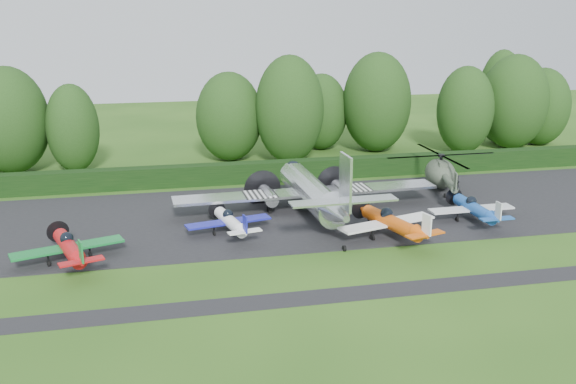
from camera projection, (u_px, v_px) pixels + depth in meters
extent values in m
plane|color=#244A14|center=(304.00, 260.00, 44.32)|extent=(160.00, 160.00, 0.00)
cube|color=black|center=(276.00, 215.00, 53.71)|extent=(70.00, 18.00, 0.01)
cube|color=black|center=(327.00, 296.00, 38.68)|extent=(70.00, 2.00, 0.00)
cube|color=black|center=(255.00, 182.00, 64.04)|extent=(90.00, 1.60, 2.00)
cylinder|color=silver|center=(311.00, 192.00, 53.43)|extent=(2.38, 12.41, 2.38)
cone|color=silver|center=(293.00, 172.00, 59.95)|extent=(2.38, 1.55, 2.38)
cone|color=silver|center=(336.00, 213.00, 46.29)|extent=(2.38, 3.10, 2.38)
sphere|color=black|center=(295.00, 169.00, 58.88)|extent=(1.55, 1.55, 1.55)
cube|color=silver|center=(308.00, 192.00, 54.48)|extent=(22.75, 2.48, 0.23)
cube|color=white|center=(260.00, 194.00, 53.62)|extent=(2.69, 2.59, 0.05)
cube|color=white|center=(355.00, 188.00, 55.28)|extent=(2.69, 2.59, 0.05)
cylinder|color=silver|center=(268.00, 195.00, 54.47)|extent=(1.14, 3.31, 1.14)
cylinder|color=silver|center=(343.00, 191.00, 55.80)|extent=(1.14, 3.31, 1.14)
cylinder|color=black|center=(264.00, 188.00, 56.66)|extent=(3.31, 0.03, 3.31)
cylinder|color=black|center=(336.00, 184.00, 57.99)|extent=(3.31, 0.03, 3.31)
cube|color=silver|center=(340.00, 201.00, 45.19)|extent=(7.76, 1.45, 0.14)
cube|color=silver|center=(341.00, 183.00, 44.50)|extent=(0.19, 2.28, 3.93)
cylinder|color=black|center=(269.00, 210.00, 54.40)|extent=(0.26, 0.93, 0.93)
cylinder|color=black|center=(344.00, 205.00, 55.73)|extent=(0.26, 0.93, 0.93)
cylinder|color=black|center=(340.00, 249.00, 45.76)|extent=(0.19, 0.46, 0.46)
cylinder|color=red|center=(69.00, 248.00, 43.23)|extent=(1.02, 5.86, 1.02)
sphere|color=black|center=(70.00, 238.00, 43.70)|extent=(0.89, 0.89, 0.89)
cube|color=#11712D|center=(71.00, 247.00, 43.77)|extent=(7.45, 1.38, 0.15)
cube|color=red|center=(63.00, 264.00, 39.85)|extent=(2.77, 0.75, 0.11)
cube|color=#11712D|center=(61.00, 254.00, 39.56)|extent=(0.11, 0.85, 1.38)
cylinder|color=black|center=(75.00, 230.00, 46.78)|extent=(1.60, 0.02, 1.60)
cylinder|color=black|center=(50.00, 261.00, 43.52)|extent=(0.15, 0.47, 0.47)
cylinder|color=black|center=(92.00, 258.00, 44.08)|extent=(0.15, 0.47, 0.47)
cylinder|color=black|center=(75.00, 247.00, 46.11)|extent=(0.13, 0.43, 0.43)
cylinder|color=white|center=(230.00, 222.00, 48.86)|extent=(0.91, 5.23, 0.91)
sphere|color=black|center=(229.00, 214.00, 49.27)|extent=(0.80, 0.80, 0.80)
cube|color=#191D9B|center=(230.00, 222.00, 49.34)|extent=(6.66, 1.24, 0.13)
cube|color=white|center=(236.00, 232.00, 45.84)|extent=(2.47, 0.67, 0.10)
cube|color=#191D9B|center=(236.00, 225.00, 45.58)|extent=(0.10, 0.76, 1.24)
cylinder|color=black|center=(225.00, 209.00, 52.03)|extent=(1.43, 0.02, 1.43)
cylinder|color=black|center=(214.00, 233.00, 49.12)|extent=(0.13, 0.42, 0.42)
cylinder|color=black|center=(246.00, 230.00, 49.62)|extent=(0.13, 0.42, 0.42)
cylinder|color=black|center=(227.00, 223.00, 51.43)|extent=(0.11, 0.38, 0.38)
cylinder|color=#D7530C|center=(392.00, 223.00, 47.98)|extent=(1.10, 6.29, 1.10)
sphere|color=black|center=(389.00, 213.00, 48.48)|extent=(0.96, 0.96, 0.96)
cube|color=white|center=(389.00, 223.00, 48.57)|extent=(8.01, 1.49, 0.16)
cube|color=#D7530C|center=(412.00, 236.00, 44.35)|extent=(2.98, 0.80, 0.11)
cube|color=white|center=(413.00, 227.00, 44.04)|extent=(0.11, 0.92, 1.49)
cylinder|color=black|center=(374.00, 207.00, 51.80)|extent=(1.72, 0.02, 1.72)
cylinder|color=black|center=(371.00, 236.00, 48.30)|extent=(0.16, 0.50, 0.50)
cylinder|color=black|center=(408.00, 233.00, 48.90)|extent=(0.16, 0.50, 0.50)
cylinder|color=black|center=(378.00, 224.00, 51.08)|extent=(0.14, 0.46, 0.46)
cylinder|color=#1B50A7|center=(475.00, 209.00, 51.76)|extent=(0.98, 5.59, 0.98)
sphere|color=black|center=(471.00, 201.00, 52.21)|extent=(0.85, 0.85, 0.85)
cube|color=silver|center=(471.00, 209.00, 52.28)|extent=(7.12, 1.32, 0.14)
cube|color=#1B50A7|center=(496.00, 219.00, 48.54)|extent=(2.64, 0.71, 0.10)
cube|color=silver|center=(498.00, 211.00, 48.26)|extent=(0.10, 0.81, 1.32)
cylinder|color=black|center=(454.00, 196.00, 55.15)|extent=(1.53, 0.02, 1.53)
cylinder|color=black|center=(457.00, 220.00, 52.04)|extent=(0.14, 0.45, 0.45)
cylinder|color=black|center=(487.00, 218.00, 52.57)|extent=(0.14, 0.45, 0.45)
cylinder|color=black|center=(459.00, 210.00, 54.51)|extent=(0.12, 0.41, 0.41)
ellipsoid|color=#344031|center=(440.00, 173.00, 60.84)|extent=(2.79, 5.11, 2.67)
cylinder|color=#344031|center=(460.00, 181.00, 56.99)|extent=(0.63, 5.36, 0.63)
cube|color=#344031|center=(476.00, 181.00, 54.16)|extent=(0.11, 0.80, 1.43)
cylinder|color=black|center=(441.00, 160.00, 60.47)|extent=(0.27, 0.27, 0.71)
cylinder|color=black|center=(441.00, 155.00, 60.35)|extent=(0.63, 0.63, 0.22)
cylinder|color=black|center=(441.00, 155.00, 60.35)|extent=(10.72, 10.72, 0.05)
cube|color=#344031|center=(444.00, 165.00, 59.88)|extent=(0.80, 1.79, 0.63)
ellipsoid|color=black|center=(434.00, 169.00, 62.16)|extent=(1.70, 1.70, 1.53)
cylinder|color=black|center=(427.00, 185.00, 61.70)|extent=(0.16, 0.50, 0.50)
cylinder|color=black|center=(445.00, 184.00, 62.06)|extent=(0.16, 0.50, 0.50)
cylinder|color=black|center=(453.00, 196.00, 58.54)|extent=(0.14, 0.43, 0.43)
cylinder|color=#3F3326|center=(499.00, 165.00, 68.66)|extent=(0.11, 0.11, 1.10)
cylinder|color=#3F3326|center=(522.00, 163.00, 69.21)|extent=(0.11, 0.11, 1.10)
cube|color=beige|center=(511.00, 158.00, 68.75)|extent=(2.94, 0.07, 0.92)
cylinder|color=black|center=(75.00, 157.00, 67.65)|extent=(0.70, 0.70, 3.04)
ellipsoid|color=#1C3B12|center=(73.00, 128.00, 66.79)|extent=(5.42, 5.42, 9.28)
cylinder|color=black|center=(230.00, 146.00, 72.69)|extent=(0.70, 0.70, 3.27)
ellipsoid|color=#1C3B12|center=(229.00, 117.00, 71.76)|extent=(7.44, 7.44, 9.99)
cylinder|color=black|center=(321.00, 137.00, 78.34)|extent=(0.70, 0.70, 3.02)
ellipsoid|color=#1C3B12|center=(321.00, 112.00, 77.48)|extent=(6.34, 6.34, 9.21)
cylinder|color=black|center=(376.00, 135.00, 77.21)|extent=(0.70, 0.70, 3.87)
ellipsoid|color=#1C3B12|center=(377.00, 102.00, 76.11)|extent=(8.11, 8.11, 11.83)
cylinder|color=black|center=(511.00, 133.00, 78.80)|extent=(0.70, 0.70, 3.75)
ellipsoid|color=#1C3B12|center=(514.00, 102.00, 77.73)|extent=(8.17, 8.17, 11.46)
cylinder|color=black|center=(289.00, 145.00, 71.57)|extent=(0.70, 0.70, 3.90)
ellipsoid|color=#1C3B12|center=(289.00, 109.00, 70.46)|extent=(7.58, 7.58, 11.92)
cylinder|color=black|center=(13.00, 156.00, 67.00)|extent=(0.70, 0.70, 3.65)
ellipsoid|color=#1C3B12|center=(9.00, 120.00, 65.96)|extent=(8.04, 8.04, 11.14)
cylinder|color=black|center=(463.00, 139.00, 76.35)|extent=(0.70, 0.70, 3.37)
ellipsoid|color=#1C3B12|center=(465.00, 110.00, 75.39)|extent=(6.64, 6.64, 10.30)
cylinder|color=black|center=(538.00, 132.00, 80.95)|extent=(0.70, 0.70, 3.16)
ellipsoid|color=#1C3B12|center=(541.00, 107.00, 80.04)|extent=(7.03, 7.03, 9.66)
cylinder|color=black|center=(497.00, 127.00, 82.27)|extent=(0.70, 0.70, 3.85)
ellipsoid|color=#1C3B12|center=(500.00, 97.00, 81.17)|extent=(5.68, 5.68, 11.77)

